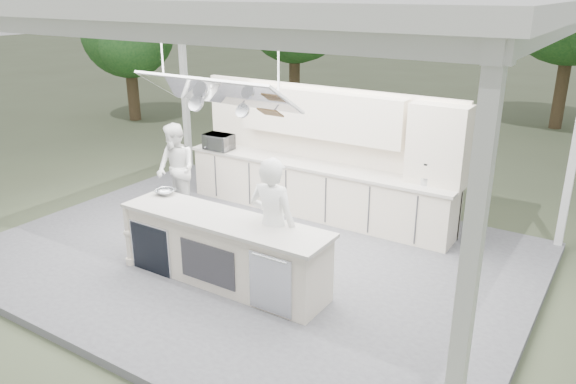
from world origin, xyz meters
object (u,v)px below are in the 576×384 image
Objects in this scene: demo_island at (223,250)px; sous_chef at (176,169)px; head_chef at (273,225)px; back_counter at (315,189)px.

sous_chef is at bearing 145.82° from demo_island.
sous_chef is (-2.99, 1.35, -0.11)m from head_chef.
demo_island is 2.82m from back_counter.
demo_island is at bearing -18.05° from sous_chef.
head_chef is at bearing 17.14° from demo_island.
demo_island and back_counter have the same top height.
demo_island is 0.61× the size of back_counter.
sous_chef reaches higher than back_counter.
sous_chef reaches higher than demo_island.
back_counter is at bearing 46.54° from sous_chef.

